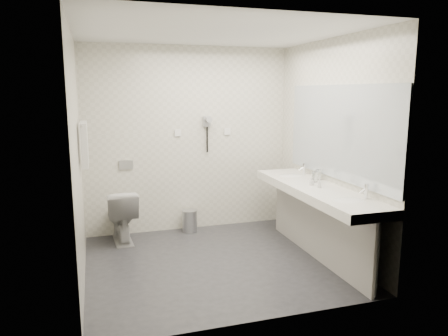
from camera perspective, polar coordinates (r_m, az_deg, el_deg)
name	(u,v)px	position (r m, az deg, el deg)	size (l,w,h in m)	color
floor	(215,262)	(4.91, -1.18, -12.54)	(2.80, 2.80, 0.00)	#27272C
ceiling	(214,32)	(4.57, -1.31, 17.77)	(2.80, 2.80, 0.00)	silver
wall_back	(189,140)	(5.83, -4.76, 3.78)	(2.80, 2.80, 0.00)	beige
wall_front	(260,175)	(3.36, 4.86, -0.98)	(2.80, 2.80, 0.00)	beige
wall_left	(78,159)	(4.41, -19.04, 1.17)	(2.60, 2.60, 0.00)	beige
wall_right	(330,148)	(5.13, 13.98, 2.65)	(2.60, 2.60, 0.00)	beige
vanity_counter	(316,191)	(4.91, 12.19, -2.97)	(0.55, 2.20, 0.10)	silver
vanity_panel	(316,226)	(5.03, 12.26, -7.67)	(0.03, 2.15, 0.75)	#9C9893
vanity_post_near	(376,260)	(4.23, 19.66, -11.54)	(0.06, 0.06, 0.75)	silver
vanity_post_far	(281,204)	(5.93, 7.59, -4.77)	(0.06, 0.06, 0.75)	silver
mirror	(339,132)	(4.94, 15.12, 4.64)	(0.02, 2.20, 1.05)	#B2BCC6
basin_near	(349,202)	(4.36, 16.39, -4.35)	(0.40, 0.31, 0.05)	silver
basin_far	(290,177)	(5.46, 8.88, -1.15)	(0.40, 0.31, 0.05)	silver
faucet_near	(366,191)	(4.45, 18.54, -2.98)	(0.04, 0.04, 0.15)	silver
faucet_far	(304,169)	(5.53, 10.73, -0.11)	(0.04, 0.04, 0.15)	silver
soap_bottle_a	(311,181)	(4.92, 11.65, -1.74)	(0.04, 0.04, 0.09)	beige
soap_bottle_c	(319,183)	(4.82, 12.67, -1.99)	(0.04, 0.04, 0.10)	beige
glass_left	(315,177)	(5.11, 12.06, -1.16)	(0.07, 0.07, 0.12)	silver
glass_right	(318,175)	(5.25, 12.54, -0.88)	(0.07, 0.07, 0.12)	silver
toilet	(121,215)	(5.62, -13.61, -6.20)	(0.38, 0.67, 0.68)	silver
flush_plate	(126,165)	(5.73, -13.01, 0.42)	(0.18, 0.02, 0.12)	#B2B5BA
pedal_bin	(190,221)	(5.89, -4.61, -7.15)	(0.20, 0.20, 0.29)	#B2B5BA
bin_lid	(190,211)	(5.85, -4.63, -5.74)	(0.20, 0.20, 0.01)	#B2B5BA
towel_rail	(82,124)	(4.92, -18.48, 5.62)	(0.02, 0.02, 0.62)	silver
towel_near	(84,145)	(4.80, -18.24, 2.88)	(0.07, 0.24, 0.48)	silver
towel_far	(85,143)	(5.08, -18.20, 3.26)	(0.07, 0.24, 0.48)	silver
dryer_cradle	(207,121)	(5.83, -2.32, 6.29)	(0.10, 0.04, 0.14)	gray
dryer_barrel	(208,119)	(5.76, -2.14, 6.54)	(0.08, 0.08, 0.14)	gray
dryer_cord	(207,140)	(5.84, -2.27, 3.83)	(0.02, 0.02, 0.35)	black
switch_plate_a	(178,133)	(5.77, -6.21, 4.70)	(0.09, 0.02, 0.09)	silver
switch_plate_b	(227,131)	(5.95, 0.45, 4.92)	(0.09, 0.02, 0.09)	silver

